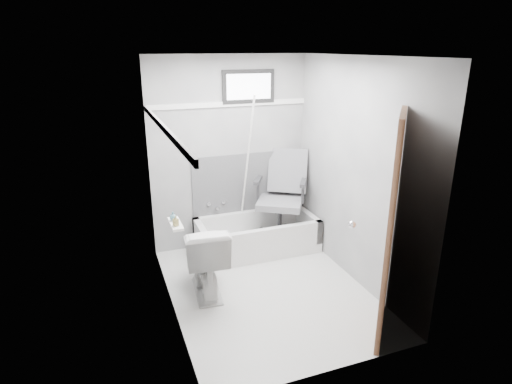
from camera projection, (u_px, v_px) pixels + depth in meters
name	position (u px, v px, depth m)	size (l,w,h in m)	color
floor	(267.00, 290.00, 4.59)	(2.60, 2.60, 0.00)	silver
ceiling	(270.00, 56.00, 3.82)	(2.60, 2.60, 0.00)	silver
wall_back	(230.00, 154.00, 5.36)	(2.00, 0.02, 2.40)	slate
wall_front	(336.00, 235.00, 3.05)	(2.00, 0.02, 2.40)	slate
wall_left	(166.00, 195.00, 3.88)	(0.02, 2.60, 2.40)	slate
wall_right	(356.00, 174.00, 4.53)	(0.02, 2.60, 2.40)	slate
bathtub	(257.00, 235.00, 5.43)	(1.50, 0.70, 0.42)	silver
office_chair	(280.00, 196.00, 5.40)	(0.65, 0.65, 1.12)	slate
toilet	(205.00, 258.00, 4.45)	(0.45, 0.80, 0.78)	white
door	(439.00, 239.00, 3.46)	(0.78, 0.78, 2.00)	brown
window	(248.00, 86.00, 5.16)	(0.66, 0.04, 0.40)	black
backerboard	(249.00, 182.00, 5.56)	(1.50, 0.02, 0.78)	#4C4C4F
trim_back	(229.00, 104.00, 5.15)	(2.00, 0.02, 0.06)	white
trim_left	(163.00, 127.00, 3.68)	(0.02, 2.60, 0.06)	white
pole	(247.00, 169.00, 5.24)	(0.02, 0.02, 1.95)	white
shelf	(176.00, 224.00, 4.01)	(0.10, 0.32, 0.03)	white
soap_bottle_a	(176.00, 221.00, 3.92)	(0.04, 0.04, 0.10)	olive
soap_bottle_b	(173.00, 216.00, 4.04)	(0.06, 0.06, 0.08)	#467381
faucet	(216.00, 205.00, 5.48)	(0.26, 0.10, 0.16)	silver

